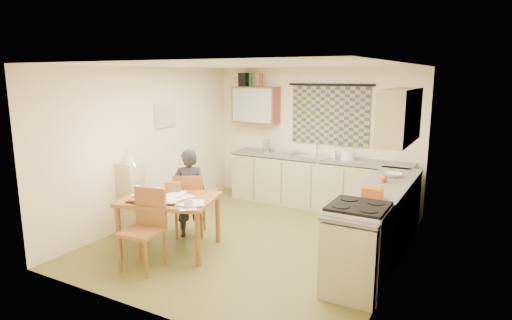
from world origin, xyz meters
The scene contains 44 objects.
floor centered at (0.00, 0.00, -0.01)m, with size 4.00×4.50×0.02m, color brown.
ceiling centered at (0.00, 0.00, 2.51)m, with size 4.00×4.50×0.02m, color white.
wall_back centered at (0.00, 2.26, 1.25)m, with size 4.00×0.02×2.50m, color #FAEAC6.
wall_front centered at (0.00, -2.26, 1.25)m, with size 4.00×0.02×2.50m, color #FAEAC6.
wall_left centered at (-2.01, 0.00, 1.25)m, with size 0.02×4.50×2.50m, color #FAEAC6.
wall_right centered at (2.01, 0.00, 1.25)m, with size 0.02×4.50×2.50m, color #FAEAC6.
window_blind centered at (0.30, 2.22, 1.65)m, with size 1.45×0.03×1.05m, color navy.
curtain_rod centered at (0.30, 2.20, 2.20)m, with size 0.04×0.04×1.60m, color black.
wall_cabinet centered at (-1.15, 2.08, 1.80)m, with size 0.90×0.34×0.70m, color brown.
wall_cabinet_glass centered at (-1.15, 1.91, 1.80)m, with size 0.84×0.02×0.64m, color #99B2A5.
upper_cabinet_right centered at (1.83, 0.55, 1.85)m, with size 0.34×1.30×0.70m, color tan.
framed_print centered at (-1.97, 0.40, 1.70)m, with size 0.04×0.50×0.40m, color beige.
print_canvas centered at (-1.95, 0.40, 1.70)m, with size 0.01×0.42×0.32m, color silver.
counter_back centered at (0.20, 1.95, 0.45)m, with size 3.30×0.62×0.92m.
counter_right centered at (1.70, 0.30, 0.45)m, with size 0.62×2.95×0.92m.
stove centered at (1.70, -0.77, 0.49)m, with size 0.64×0.64×0.99m.
sink centered at (0.17, 1.95, 0.88)m, with size 0.55×0.45×0.10m, color silver.
tap centered at (0.11, 2.13, 1.06)m, with size 0.03×0.03×0.28m, color silver.
dish_rack centered at (-0.43, 1.95, 0.95)m, with size 0.35×0.30×0.06m, color silver.
kettle centered at (-0.83, 1.95, 1.04)m, with size 0.18×0.18×0.24m, color silver.
mixing_bowl centered at (0.75, 1.95, 1.00)m, with size 0.24×0.24×0.16m, color white.
soap_bottle centered at (0.48, 2.00, 1.02)m, with size 0.11×0.11×0.20m, color white.
bowl centered at (1.70, 1.05, 0.95)m, with size 0.29×0.29×0.06m, color white.
orange_bag centered at (1.70, -0.17, 0.98)m, with size 0.22×0.16×0.12m, color #BF5316.
fruit_orange centered at (1.65, 0.67, 0.97)m, with size 0.10×0.10×0.10m, color #BF5316.
speaker centered at (-1.41, 2.08, 2.28)m, with size 0.16×0.20×0.26m, color black.
bottle_green centered at (-1.27, 2.08, 2.28)m, with size 0.07×0.07×0.26m, color #195926.
bottle_brown centered at (-1.03, 2.08, 2.28)m, with size 0.07×0.07×0.26m, color brown.
dining_table centered at (-0.84, -0.90, 0.38)m, with size 1.42×1.22×0.75m.
chair_far centered at (-0.95, -0.31, 0.29)m, with size 0.58×0.58×0.95m.
chair_near centered at (-0.76, -1.51, 0.31)m, with size 0.50×0.50×1.00m.
person centered at (-0.92, -0.36, 0.66)m, with size 0.58×0.53×1.32m, color black.
shelf_stand centered at (-1.84, -0.61, 0.53)m, with size 0.32×0.30×1.07m, color tan.
lampshade centered at (-1.84, -0.61, 1.18)m, with size 0.20×0.20×0.22m, color beige.
letter_rack centered at (-0.94, -0.70, 0.83)m, with size 0.22×0.10×0.16m, color brown.
mug centered at (-0.33, -1.13, 0.79)m, with size 0.11×0.11×0.09m, color white.
magazine centered at (-1.19, -1.26, 0.76)m, with size 0.23×0.28×0.02m, color maroon.
book centered at (-1.18, -1.12, 0.76)m, with size 0.21×0.28×0.02m, color #BF5316.
orange_box centered at (-1.06, -1.30, 0.77)m, with size 0.12×0.08×0.04m, color #BF5316.
eyeglasses centered at (-0.60, -1.18, 0.76)m, with size 0.13×0.04×0.02m, color black.
candle_holder centered at (-1.35, -0.97, 0.84)m, with size 0.06×0.06×0.18m, color silver.
candle centered at (-1.34, -1.00, 1.04)m, with size 0.02×0.02×0.22m, color white.
candle_flame centered at (-1.36, -0.99, 1.16)m, with size 0.02×0.02×0.02m, color #FFCC66.
papers centered at (-0.82, -0.92, 0.76)m, with size 1.28×0.77×0.02m.
Camera 1 is at (2.87, -5.19, 2.37)m, focal length 30.00 mm.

